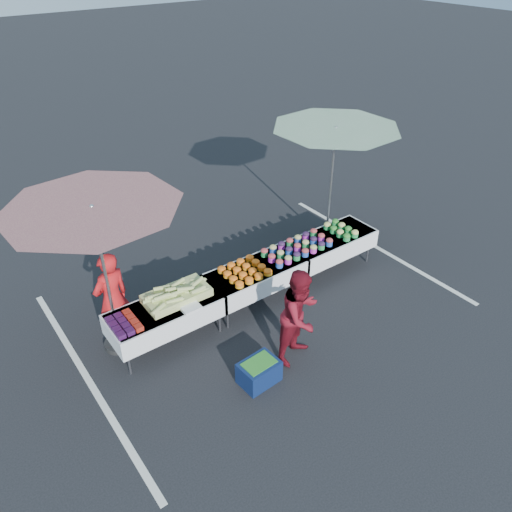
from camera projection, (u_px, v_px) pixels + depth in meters
ground at (256, 301)px, 9.20m from camera, size 80.00×80.00×0.00m
stripe_left at (88, 379)px, 7.62m from camera, size 0.10×5.00×0.00m
stripe_right at (375, 246)px, 10.79m from camera, size 0.10×5.00×0.00m
table_left at (166, 314)px, 7.99m from camera, size 1.86×0.81×0.75m
table_center at (256, 275)px, 8.88m from camera, size 1.86×0.81×0.75m
table_right at (330, 244)px, 9.77m from camera, size 1.86×0.81×0.75m
berry_punnets at (124, 324)px, 7.49m from camera, size 0.40×0.54×0.08m
corn_pile at (177, 295)px, 8.00m from camera, size 1.16×0.57×0.26m
plastic_bags at (191, 308)px, 7.83m from camera, size 0.30×0.25×0.05m
carrot_bowls at (245, 271)px, 8.63m from camera, size 0.75×0.69×0.11m
potato_cups at (297, 247)px, 9.22m from camera, size 1.34×0.58×0.16m
bean_baskets at (341, 229)px, 9.76m from camera, size 0.36×0.68×0.15m
vendor at (112, 299)px, 7.91m from camera, size 0.69×0.54×1.69m
customer at (300, 315)px, 7.62m from camera, size 0.92×0.80×1.62m
umbrella_left at (94, 220)px, 6.93m from camera, size 3.21×3.21×2.61m
umbrella_right at (335, 138)px, 9.69m from camera, size 3.26×3.26×2.59m
storage_bin at (259, 372)px, 7.48m from camera, size 0.61×0.46×0.38m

